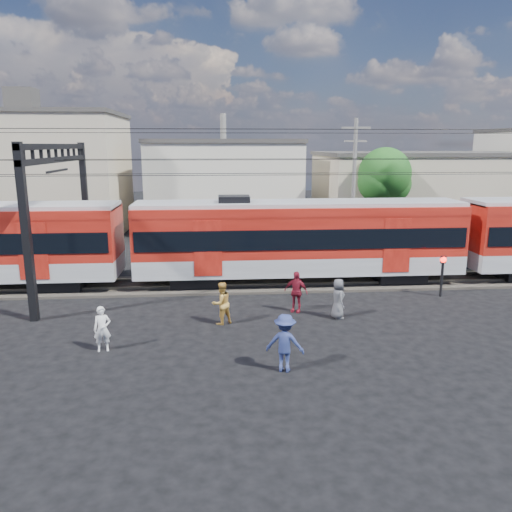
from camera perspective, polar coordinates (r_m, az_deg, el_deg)
The scene contains 17 objects.
ground at distance 17.71m, azimuth 4.51°, elevation -10.32°, with size 120.00×120.00×0.00m, color black.
track_bed at distance 25.19m, azimuth 1.68°, elevation -3.12°, with size 70.00×3.40×0.12m, color #2D2823.
rail_near at distance 24.44m, azimuth 1.87°, elevation -3.32°, with size 70.00×0.12×0.12m, color #59544C.
rail_far at distance 25.87m, azimuth 1.51°, elevation -2.41°, with size 70.00×0.12×0.12m, color #59544C.
commuter_train at distance 24.88m, azimuth 5.39°, elevation 2.17°, with size 50.30×3.08×4.17m.
catenary at distance 24.90m, azimuth -18.65°, elevation 7.93°, with size 70.00×9.30×7.52m.
building_west at distance 42.65m, azimuth -24.47°, elevation 8.51°, with size 14.28×10.20×9.30m.
building_midwest at distance 43.22m, azimuth -3.69°, elevation 8.31°, with size 12.24×12.24×7.30m.
building_mideast at distance 43.58m, azimuth 18.10°, elevation 7.10°, with size 16.32×10.20×6.30m.
utility_pole_mid at distance 32.36m, azimuth 11.10°, elevation 8.22°, with size 1.80×0.24×8.50m.
tree_near at distance 36.25m, azimuth 14.71°, elevation 8.70°, with size 3.82×3.64×6.72m.
pedestrian_a at distance 17.86m, azimuth -17.16°, elevation -7.96°, with size 0.57×0.38×1.57m, color silver.
pedestrian_b at distance 19.58m, azimuth -3.97°, elevation -5.40°, with size 0.82×0.64×1.69m, color gold.
pedestrian_c at distance 15.62m, azimuth 3.32°, elevation -9.88°, with size 1.19×0.68×1.84m, color navy.
pedestrian_d at distance 20.97m, azimuth 4.59°, elevation -4.09°, with size 1.03×0.43×1.75m, color maroon.
pedestrian_e at distance 20.43m, azimuth 9.35°, elevation -4.83°, with size 0.80×0.52×1.65m, color #4A4B4F.
crossing_signal at distance 24.42m, azimuth 20.54°, elevation -1.34°, with size 0.28×0.28×1.93m.
Camera 1 is at (-2.65, -16.10, 6.90)m, focal length 35.00 mm.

